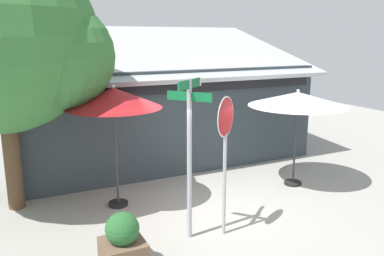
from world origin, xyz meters
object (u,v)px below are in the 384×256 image
at_px(stop_sign, 225,140).
at_px(patio_umbrella_crimson_left, 114,99).
at_px(shade_tree, 9,40).
at_px(sidewalk_planter, 123,243).
at_px(patio_umbrella_ivory_center, 298,100).
at_px(street_sign_post, 189,143).

xyz_separation_m(stop_sign, patio_umbrella_crimson_left, (-1.48, 2.21, 0.57)).
relative_size(stop_sign, shade_tree, 0.47).
relative_size(shade_tree, sidewalk_planter, 5.89).
distance_m(patio_umbrella_crimson_left, sidewalk_planter, 3.28).
bearing_deg(shade_tree, stop_sign, -41.76).
relative_size(patio_umbrella_ivory_center, shade_tree, 0.43).
xyz_separation_m(stop_sign, sidewalk_planter, (-2.10, -0.29, -1.45)).
bearing_deg(patio_umbrella_ivory_center, stop_sign, -153.20).
xyz_separation_m(patio_umbrella_crimson_left, patio_umbrella_ivory_center, (4.47, -0.71, -0.22)).
height_order(street_sign_post, shade_tree, shade_tree).
relative_size(street_sign_post, sidewalk_planter, 3.12).
distance_m(street_sign_post, sidewalk_planter, 2.09).
bearing_deg(street_sign_post, sidewalk_planter, -162.14).
relative_size(stop_sign, patio_umbrella_ivory_center, 1.09).
bearing_deg(patio_umbrella_ivory_center, patio_umbrella_crimson_left, 171.04).
distance_m(patio_umbrella_ivory_center, shade_tree, 6.73).
height_order(shade_tree, sidewalk_planter, shade_tree).
relative_size(street_sign_post, patio_umbrella_ivory_center, 1.22).
bearing_deg(stop_sign, patio_umbrella_ivory_center, 26.80).
distance_m(stop_sign, patio_umbrella_ivory_center, 3.37).
bearing_deg(stop_sign, shade_tree, 138.24).
xyz_separation_m(stop_sign, patio_umbrella_ivory_center, (2.99, 1.51, 0.35)).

